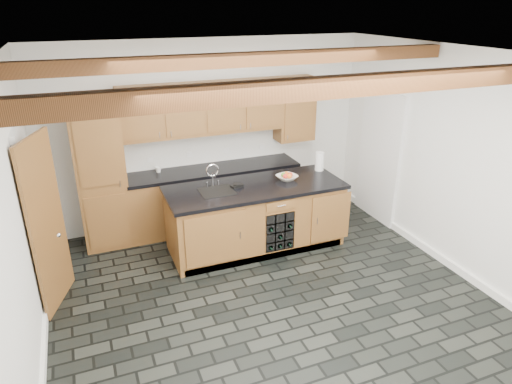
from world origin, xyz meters
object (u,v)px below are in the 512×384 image
at_px(island, 256,217).
at_px(fruit_bowl, 287,178).
at_px(kitchen_scale, 237,186).
at_px(paper_towel, 320,161).

height_order(island, fruit_bowl, fruit_bowl).
distance_m(kitchen_scale, paper_towel, 1.39).
height_order(island, kitchen_scale, kitchen_scale).
bearing_deg(fruit_bowl, kitchen_scale, -179.80).
height_order(kitchen_scale, paper_towel, paper_towel).
distance_m(island, kitchen_scale, 0.56).
bearing_deg(paper_towel, kitchen_scale, -172.30).
distance_m(fruit_bowl, paper_towel, 0.65).
bearing_deg(fruit_bowl, paper_towel, 16.42).
relative_size(island, paper_towel, 8.84).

